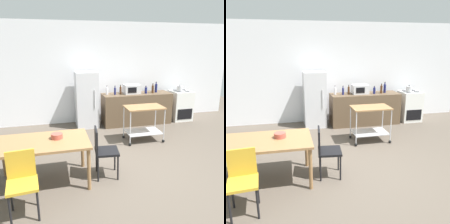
% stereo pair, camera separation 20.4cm
% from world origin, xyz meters
% --- Properties ---
extents(ground_plane, '(12.00, 12.00, 0.00)m').
position_xyz_m(ground_plane, '(0.00, 0.00, 0.00)').
color(ground_plane, brown).
extents(back_wall, '(8.40, 0.12, 2.90)m').
position_xyz_m(back_wall, '(0.00, 3.20, 1.45)').
color(back_wall, white).
rests_on(back_wall, ground_plane).
extents(kitchen_counter, '(2.00, 0.64, 0.90)m').
position_xyz_m(kitchen_counter, '(0.90, 2.60, 0.45)').
color(kitchen_counter, brown).
rests_on(kitchen_counter, ground_plane).
extents(dining_table, '(1.50, 0.90, 0.75)m').
position_xyz_m(dining_table, '(-1.69, -0.03, 0.67)').
color(dining_table, olive).
rests_on(dining_table, ground_plane).
extents(chair_mustard, '(0.44, 0.44, 0.89)m').
position_xyz_m(chair_mustard, '(-1.95, -0.75, 0.52)').
color(chair_mustard, gold).
rests_on(chair_mustard, ground_plane).
extents(chair_black, '(0.44, 0.44, 0.89)m').
position_xyz_m(chair_black, '(-0.69, -0.07, 0.52)').
color(chair_black, black).
rests_on(chair_black, ground_plane).
extents(stove_oven, '(0.60, 0.61, 0.92)m').
position_xyz_m(stove_oven, '(2.35, 2.62, 0.45)').
color(stove_oven, white).
rests_on(stove_oven, ground_plane).
extents(refrigerator, '(0.60, 0.63, 1.55)m').
position_xyz_m(refrigerator, '(-0.55, 2.70, 0.78)').
color(refrigerator, silver).
rests_on(refrigerator, ground_plane).
extents(kitchen_cart, '(0.91, 0.57, 0.85)m').
position_xyz_m(kitchen_cart, '(0.61, 1.29, 0.57)').
color(kitchen_cart, olive).
rests_on(kitchen_cart, ground_plane).
extents(bottle_vinegar, '(0.07, 0.07, 0.25)m').
position_xyz_m(bottle_vinegar, '(0.03, 2.66, 1.00)').
color(bottle_vinegar, silver).
rests_on(bottle_vinegar, kitchen_counter).
extents(bottle_wine, '(0.06, 0.06, 0.25)m').
position_xyz_m(bottle_wine, '(0.24, 2.58, 1.00)').
color(bottle_wine, navy).
rests_on(bottle_wine, kitchen_counter).
extents(bottle_sesame_oil, '(0.06, 0.06, 0.27)m').
position_xyz_m(bottle_sesame_oil, '(0.41, 2.60, 1.01)').
color(bottle_sesame_oil, '#4C2D19').
rests_on(bottle_sesame_oil, kitchen_counter).
extents(microwave, '(0.46, 0.35, 0.26)m').
position_xyz_m(microwave, '(0.75, 2.63, 1.03)').
color(microwave, silver).
rests_on(microwave, kitchen_counter).
extents(bottle_soy_sauce, '(0.07, 0.07, 0.22)m').
position_xyz_m(bottle_soy_sauce, '(1.15, 2.54, 0.99)').
color(bottle_soy_sauce, navy).
rests_on(bottle_soy_sauce, kitchen_counter).
extents(bottle_sparkling_water, '(0.07, 0.07, 0.28)m').
position_xyz_m(bottle_sparkling_water, '(1.37, 2.55, 1.02)').
color(bottle_sparkling_water, '#4C2D19').
rests_on(bottle_sparkling_water, kitchen_counter).
extents(bottle_soda, '(0.07, 0.07, 0.31)m').
position_xyz_m(bottle_soda, '(1.51, 2.62, 1.03)').
color(bottle_soda, navy).
rests_on(bottle_soda, kitchen_counter).
extents(fruit_bowl, '(0.19, 0.19, 0.09)m').
position_xyz_m(fruit_bowl, '(-1.45, 0.03, 0.79)').
color(fruit_bowl, '#B24C3F').
rests_on(fruit_bowl, dining_table).
extents(kettle, '(0.24, 0.17, 0.19)m').
position_xyz_m(kettle, '(2.23, 2.52, 1.00)').
color(kettle, silver).
rests_on(kettle, stove_oven).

